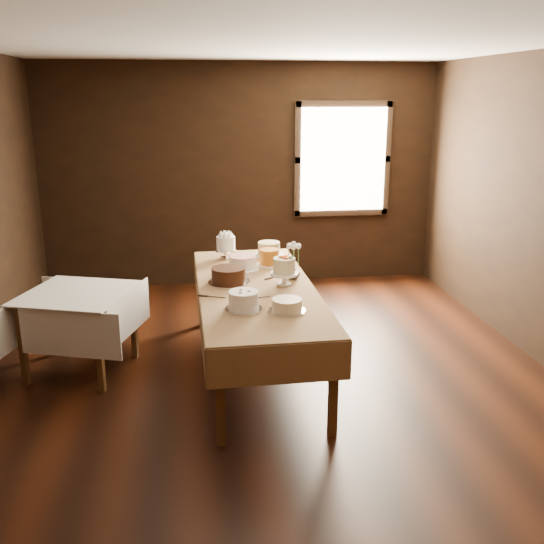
{
  "coord_description": "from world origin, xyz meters",
  "views": [
    {
      "loc": [
        -0.68,
        -4.73,
        2.42
      ],
      "look_at": [
        0.0,
        0.2,
        0.95
      ],
      "focal_mm": 40.14,
      "sensor_mm": 36.0,
      "label": 1
    }
  ],
  "objects_px": {
    "cake_server_b": "(295,300)",
    "flower_vase": "(293,272)",
    "display_table": "(256,293)",
    "cake_caramel": "(269,258)",
    "side_table": "(78,302)",
    "cake_meringue": "(226,248)",
    "cake_server_a": "(265,297)",
    "cake_server_e": "(217,297)",
    "cake_server_c": "(246,276)",
    "cake_speckled": "(269,249)",
    "cake_lattice": "(243,263)",
    "cake_flowers": "(284,273)",
    "cake_swirl": "(244,301)",
    "cake_cream": "(287,306)",
    "cake_chocolate": "(229,276)",
    "cake_server_d": "(279,276)"
  },
  "relations": [
    {
      "from": "cake_server_b",
      "to": "flower_vase",
      "type": "xyz_separation_m",
      "value": [
        0.09,
        0.6,
        0.06
      ]
    },
    {
      "from": "display_table",
      "to": "cake_caramel",
      "type": "bearing_deg",
      "value": 72.85
    },
    {
      "from": "side_table",
      "to": "cake_server_b",
      "type": "height_order",
      "value": "cake_server_b"
    },
    {
      "from": "cake_meringue",
      "to": "cake_server_a",
      "type": "height_order",
      "value": "cake_meringue"
    },
    {
      "from": "cake_server_e",
      "to": "cake_server_b",
      "type": "bearing_deg",
      "value": 7.31
    },
    {
      "from": "cake_server_c",
      "to": "cake_server_e",
      "type": "relative_size",
      "value": 1.0
    },
    {
      "from": "cake_server_c",
      "to": "display_table",
      "type": "bearing_deg",
      "value": -173.09
    },
    {
      "from": "cake_speckled",
      "to": "cake_server_c",
      "type": "height_order",
      "value": "cake_speckled"
    },
    {
      "from": "side_table",
      "to": "cake_lattice",
      "type": "xyz_separation_m",
      "value": [
        1.49,
        0.36,
        0.19
      ]
    },
    {
      "from": "flower_vase",
      "to": "cake_flowers",
      "type": "bearing_deg",
      "value": -123.23
    },
    {
      "from": "cake_swirl",
      "to": "flower_vase",
      "type": "height_order",
      "value": "cake_swirl"
    },
    {
      "from": "display_table",
      "to": "cake_speckled",
      "type": "relative_size",
      "value": 8.84
    },
    {
      "from": "cake_flowers",
      "to": "cake_cream",
      "type": "xyz_separation_m",
      "value": [
        -0.08,
        -0.67,
        -0.06
      ]
    },
    {
      "from": "cake_chocolate",
      "to": "cake_server_a",
      "type": "distance_m",
      "value": 0.52
    },
    {
      "from": "cake_server_d",
      "to": "cake_flowers",
      "type": "bearing_deg",
      "value": -119.93
    },
    {
      "from": "cake_chocolate",
      "to": "cake_server_a",
      "type": "relative_size",
      "value": 1.73
    },
    {
      "from": "cake_meringue",
      "to": "cake_caramel",
      "type": "relative_size",
      "value": 0.9
    },
    {
      "from": "display_table",
      "to": "cake_server_b",
      "type": "bearing_deg",
      "value": -56.8
    },
    {
      "from": "cake_swirl",
      "to": "cake_server_e",
      "type": "xyz_separation_m",
      "value": [
        -0.19,
        0.32,
        -0.07
      ]
    },
    {
      "from": "cake_speckled",
      "to": "cake_server_a",
      "type": "relative_size",
      "value": 1.21
    },
    {
      "from": "cake_chocolate",
      "to": "cake_flowers",
      "type": "xyz_separation_m",
      "value": [
        0.48,
        -0.12,
        0.04
      ]
    },
    {
      "from": "cake_speckled",
      "to": "cake_server_b",
      "type": "height_order",
      "value": "cake_speckled"
    },
    {
      "from": "cake_server_c",
      "to": "cake_chocolate",
      "type": "bearing_deg",
      "value": 130.64
    },
    {
      "from": "cake_swirl",
      "to": "cake_server_c",
      "type": "xyz_separation_m",
      "value": [
        0.1,
        0.89,
        -0.07
      ]
    },
    {
      "from": "display_table",
      "to": "cake_speckled",
      "type": "bearing_deg",
      "value": 76.41
    },
    {
      "from": "cake_cream",
      "to": "cake_speckled",
      "type": "bearing_deg",
      "value": 87.04
    },
    {
      "from": "cake_lattice",
      "to": "flower_vase",
      "type": "relative_size",
      "value": 2.8
    },
    {
      "from": "side_table",
      "to": "cake_flowers",
      "type": "height_order",
      "value": "cake_flowers"
    },
    {
      "from": "cake_caramel",
      "to": "cake_speckled",
      "type": "bearing_deg",
      "value": 82.48
    },
    {
      "from": "cake_meringue",
      "to": "cake_cream",
      "type": "height_order",
      "value": "cake_meringue"
    },
    {
      "from": "side_table",
      "to": "cake_swirl",
      "type": "distance_m",
      "value": 1.61
    },
    {
      "from": "cake_flowers",
      "to": "cake_cream",
      "type": "height_order",
      "value": "cake_flowers"
    },
    {
      "from": "cake_server_b",
      "to": "cake_server_e",
      "type": "height_order",
      "value": "same"
    },
    {
      "from": "side_table",
      "to": "cake_flowers",
      "type": "xyz_separation_m",
      "value": [
        1.81,
        -0.19,
        0.25
      ]
    },
    {
      "from": "cake_server_a",
      "to": "cake_speckled",
      "type": "bearing_deg",
      "value": 67.02
    },
    {
      "from": "side_table",
      "to": "flower_vase",
      "type": "height_order",
      "value": "flower_vase"
    },
    {
      "from": "display_table",
      "to": "cake_caramel",
      "type": "xyz_separation_m",
      "value": [
        0.2,
        0.65,
        0.14
      ]
    },
    {
      "from": "cake_server_b",
      "to": "cake_server_a",
      "type": "bearing_deg",
      "value": -147.35
    },
    {
      "from": "cake_meringue",
      "to": "cake_cream",
      "type": "distance_m",
      "value": 1.68
    },
    {
      "from": "flower_vase",
      "to": "cake_server_d",
      "type": "bearing_deg",
      "value": 144.98
    },
    {
      "from": "cake_server_c",
      "to": "cake_cream",
      "type": "bearing_deg",
      "value": -171.39
    },
    {
      "from": "display_table",
      "to": "cake_server_e",
      "type": "bearing_deg",
      "value": -143.81
    },
    {
      "from": "side_table",
      "to": "cake_caramel",
      "type": "bearing_deg",
      "value": 14.56
    },
    {
      "from": "display_table",
      "to": "cake_speckled",
      "type": "distance_m",
      "value": 1.09
    },
    {
      "from": "cake_speckled",
      "to": "display_table",
      "type": "bearing_deg",
      "value": -103.59
    },
    {
      "from": "cake_flowers",
      "to": "cake_server_a",
      "type": "relative_size",
      "value": 1.07
    },
    {
      "from": "cake_swirl",
      "to": "cake_cream",
      "type": "relative_size",
      "value": 0.91
    },
    {
      "from": "display_table",
      "to": "cake_lattice",
      "type": "height_order",
      "value": "cake_lattice"
    },
    {
      "from": "side_table",
      "to": "cake_cream",
      "type": "relative_size",
      "value": 3.4
    },
    {
      "from": "cake_cream",
      "to": "cake_server_a",
      "type": "xyz_separation_m",
      "value": [
        -0.13,
        0.36,
        -0.04
      ]
    }
  ]
}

